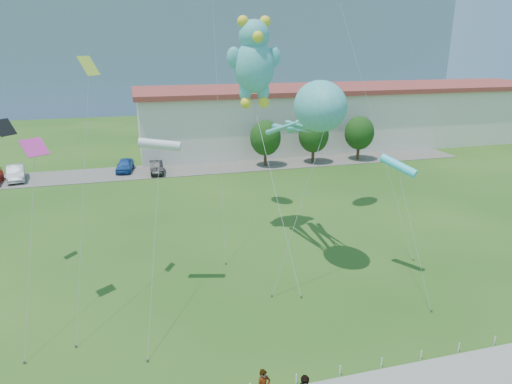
# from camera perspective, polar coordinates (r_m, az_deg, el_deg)

# --- Properties ---
(ground) EXTENTS (160.00, 160.00, 0.00)m
(ground) POSITION_cam_1_polar(r_m,az_deg,el_deg) (21.59, 1.09, -21.16)
(ground) COLOR #1E4B15
(ground) RESTS_ON ground
(parking_strip) EXTENTS (70.00, 6.00, 0.06)m
(parking_strip) POSITION_cam_1_polar(r_m,az_deg,el_deg) (53.07, -9.58, 2.78)
(parking_strip) COLOR #59544C
(parking_strip) RESTS_ON ground
(hill_ridge) EXTENTS (160.00, 50.00, 25.00)m
(hill_ridge) POSITION_cam_1_polar(r_m,az_deg,el_deg) (136.18, -13.84, 16.88)
(hill_ridge) COLOR gray
(hill_ridge) RESTS_ON ground
(warehouse) EXTENTS (61.00, 15.00, 8.20)m
(warehouse) POSITION_cam_1_polar(r_m,az_deg,el_deg) (68.17, 11.93, 9.47)
(warehouse) COLOR beige
(warehouse) RESTS_ON ground
(rope_fence) EXTENTS (26.05, 0.05, 0.50)m
(rope_fence) POSITION_cam_1_polar(r_m,az_deg,el_deg) (20.48, 2.20, -22.82)
(rope_fence) COLOR white
(rope_fence) RESTS_ON ground
(tree_near) EXTENTS (3.60, 3.60, 5.47)m
(tree_near) POSITION_cam_1_polar(r_m,az_deg,el_deg) (53.21, 1.19, 6.77)
(tree_near) COLOR #3F2B19
(tree_near) RESTS_ON ground
(tree_mid) EXTENTS (3.60, 3.60, 5.47)m
(tree_mid) POSITION_cam_1_polar(r_m,az_deg,el_deg) (55.18, 7.22, 7.04)
(tree_mid) COLOR #3F2B19
(tree_mid) RESTS_ON ground
(tree_far) EXTENTS (3.60, 3.60, 5.47)m
(tree_far) POSITION_cam_1_polar(r_m,az_deg,el_deg) (57.71, 12.79, 7.21)
(tree_far) COLOR #3F2B19
(tree_far) RESTS_ON ground
(parked_car_silver) EXTENTS (2.43, 4.88, 1.54)m
(parked_car_silver) POSITION_cam_1_polar(r_m,az_deg,el_deg) (54.24, -27.83, 2.13)
(parked_car_silver) COLOR #B4B5BC
(parked_car_silver) RESTS_ON parking_strip
(parked_car_blue) EXTENTS (2.28, 4.32, 1.40)m
(parked_car_blue) POSITION_cam_1_polar(r_m,az_deg,el_deg) (53.51, -16.07, 3.25)
(parked_car_blue) COLOR #1B4896
(parked_car_blue) RESTS_ON parking_strip
(parked_car_black) EXTENTS (1.48, 4.04, 1.32)m
(parked_car_black) POSITION_cam_1_polar(r_m,az_deg,el_deg) (51.78, -12.34, 3.03)
(parked_car_black) COLOR black
(parked_car_black) RESTS_ON parking_strip
(octopus_kite) EXTENTS (5.01, 8.71, 11.77)m
(octopus_kite) POSITION_cam_1_polar(r_m,az_deg,el_deg) (27.56, 7.09, 9.54)
(octopus_kite) COLOR teal
(octopus_kite) RESTS_ON ground
(teddy_bear_kite) EXTENTS (3.80, 11.24, 15.50)m
(teddy_bear_kite) POSITION_cam_1_polar(r_m,az_deg,el_deg) (32.29, -0.23, 16.16)
(teddy_bear_kite) COLOR teal
(teddy_bear_kite) RESTS_ON ground
(small_kite_white) EXTENTS (1.82, 7.51, 9.04)m
(small_kite_white) POSITION_cam_1_polar(r_m,az_deg,el_deg) (24.71, -11.96, 5.65)
(small_kite_white) COLOR silver
(small_kite_white) RESTS_ON ground
(small_kite_cyan) EXTENTS (0.50, 5.58, 7.42)m
(small_kite_cyan) POSITION_cam_1_polar(r_m,az_deg,el_deg) (27.56, 17.39, 3.04)
(small_kite_cyan) COLOR #38E8FE
(small_kite_cyan) RESTS_ON ground
(small_kite_yellow) EXTENTS (2.20, 6.43, 13.03)m
(small_kite_yellow) POSITION_cam_1_polar(r_m,az_deg,el_deg) (25.08, -20.34, 11.02)
(small_kite_yellow) COLOR #D4EA37
(small_kite_yellow) RESTS_ON ground
(small_kite_pink) EXTENTS (1.51, 5.50, 9.27)m
(small_kite_pink) POSITION_cam_1_polar(r_m,az_deg,el_deg) (24.66, -26.05, 2.76)
(small_kite_pink) COLOR #CF2E95
(small_kite_pink) RESTS_ON ground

